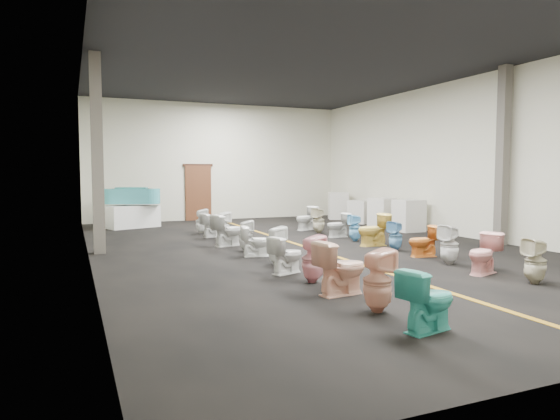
# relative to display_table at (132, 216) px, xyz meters

# --- Properties ---
(floor) EXTENTS (16.00, 16.00, 0.00)m
(floor) POSITION_rel_display_table_xyz_m (3.46, -6.24, -0.37)
(floor) COLOR black
(floor) RESTS_ON ground
(ceiling) EXTENTS (16.00, 16.00, 0.00)m
(ceiling) POSITION_rel_display_table_xyz_m (3.46, -6.24, 4.13)
(ceiling) COLOR black
(ceiling) RESTS_ON ground
(wall_back) EXTENTS (10.00, 0.00, 10.00)m
(wall_back) POSITION_rel_display_table_xyz_m (3.46, 1.76, 1.88)
(wall_back) COLOR beige
(wall_back) RESTS_ON ground
(wall_left) EXTENTS (0.00, 16.00, 16.00)m
(wall_left) POSITION_rel_display_table_xyz_m (-1.54, -6.24, 1.88)
(wall_left) COLOR beige
(wall_left) RESTS_ON ground
(wall_right) EXTENTS (0.00, 16.00, 16.00)m
(wall_right) POSITION_rel_display_table_xyz_m (8.46, -6.24, 1.88)
(wall_right) COLOR beige
(wall_right) RESTS_ON ground
(aisle_stripe) EXTENTS (0.12, 15.60, 0.01)m
(aisle_stripe) POSITION_rel_display_table_xyz_m (3.46, -6.24, -0.37)
(aisle_stripe) COLOR #946715
(aisle_stripe) RESTS_ON floor
(back_door) EXTENTS (1.00, 0.10, 2.10)m
(back_door) POSITION_rel_display_table_xyz_m (2.66, 1.70, 0.68)
(back_door) COLOR #562D19
(back_door) RESTS_ON floor
(door_frame) EXTENTS (1.15, 0.08, 0.10)m
(door_frame) POSITION_rel_display_table_xyz_m (2.66, 1.71, 1.75)
(door_frame) COLOR #331C11
(door_frame) RESTS_ON back_door
(column_left) EXTENTS (0.25, 0.25, 4.50)m
(column_left) POSITION_rel_display_table_xyz_m (-1.29, -5.24, 1.88)
(column_left) COLOR #59544C
(column_left) RESTS_ON floor
(column_right) EXTENTS (0.25, 0.25, 4.50)m
(column_right) POSITION_rel_display_table_xyz_m (8.21, -7.74, 1.88)
(column_right) COLOR #59544C
(column_right) RESTS_ON floor
(display_table) EXTENTS (1.86, 1.39, 0.74)m
(display_table) POSITION_rel_display_table_xyz_m (0.00, 0.00, 0.00)
(display_table) COLOR white
(display_table) RESTS_ON floor
(bathtub) EXTENTS (1.80, 1.02, 0.55)m
(bathtub) POSITION_rel_display_table_xyz_m (-0.00, -0.00, 0.70)
(bathtub) COLOR teal
(bathtub) RESTS_ON display_table
(appliance_crate_a) EXTENTS (0.79, 0.79, 0.99)m
(appliance_crate_a) POSITION_rel_display_table_xyz_m (7.86, -4.45, 0.12)
(appliance_crate_a) COLOR beige
(appliance_crate_a) RESTS_ON floor
(appliance_crate_b) EXTENTS (0.88, 0.88, 0.97)m
(appliance_crate_b) POSITION_rel_display_table_xyz_m (7.86, -3.00, 0.11)
(appliance_crate_b) COLOR silver
(appliance_crate_b) RESTS_ON floor
(appliance_crate_c) EXTENTS (0.97, 0.97, 0.83)m
(appliance_crate_c) POSITION_rel_display_table_xyz_m (7.86, -1.67, 0.04)
(appliance_crate_c) COLOR beige
(appliance_crate_c) RESTS_ON floor
(appliance_crate_d) EXTENTS (0.97, 0.97, 1.06)m
(appliance_crate_d) POSITION_rel_display_table_xyz_m (7.86, 0.00, 0.16)
(appliance_crate_d) COLOR silver
(appliance_crate_d) RESTS_ON floor
(toilet_left_0) EXTENTS (0.80, 0.56, 0.74)m
(toilet_left_0) POSITION_rel_display_table_xyz_m (1.92, -12.63, -0.00)
(toilet_left_0) COLOR teal
(toilet_left_0) RESTS_ON floor
(toilet_left_1) EXTENTS (0.43, 0.42, 0.84)m
(toilet_left_1) POSITION_rel_display_table_xyz_m (1.83, -11.74, 0.05)
(toilet_left_1) COLOR #E3A48A
(toilet_left_1) RESTS_ON floor
(toilet_left_2) EXTENTS (0.86, 0.57, 0.82)m
(toilet_left_2) POSITION_rel_display_table_xyz_m (1.86, -10.72, 0.04)
(toilet_left_2) COLOR #F3B79B
(toilet_left_2) RESTS_ON floor
(toilet_left_3) EXTENTS (0.42, 0.42, 0.80)m
(toilet_left_3) POSITION_rel_display_table_xyz_m (1.83, -9.83, 0.03)
(toilet_left_3) COLOR pink
(toilet_left_3) RESTS_ON floor
(toilet_left_4) EXTENTS (0.77, 0.60, 0.69)m
(toilet_left_4) POSITION_rel_display_table_xyz_m (1.74, -8.95, -0.03)
(toilet_left_4) COLOR white
(toilet_left_4) RESTS_ON floor
(toilet_left_5) EXTENTS (0.39, 0.38, 0.77)m
(toilet_left_5) POSITION_rel_display_table_xyz_m (1.90, -8.05, 0.01)
(toilet_left_5) COLOR white
(toilet_left_5) RESTS_ON floor
(toilet_left_6) EXTENTS (0.72, 0.49, 0.67)m
(toilet_left_6) POSITION_rel_display_table_xyz_m (1.86, -7.00, -0.04)
(toilet_left_6) COLOR white
(toilet_left_6) RESTS_ON floor
(toilet_left_7) EXTENTS (0.37, 0.36, 0.73)m
(toilet_left_7) POSITION_rel_display_table_xyz_m (1.88, -6.22, -0.01)
(toilet_left_7) COLOR silver
(toilet_left_7) RESTS_ON floor
(toilet_left_8) EXTENTS (0.88, 0.66, 0.80)m
(toilet_left_8) POSITION_rel_display_table_xyz_m (1.73, -5.27, 0.03)
(toilet_left_8) COLOR silver
(toilet_left_8) RESTS_ON floor
(toilet_left_9) EXTENTS (0.42, 0.42, 0.79)m
(toilet_left_9) POSITION_rel_display_table_xyz_m (1.90, -4.28, 0.02)
(toilet_left_9) COLOR white
(toilet_left_9) RESTS_ON floor
(toilet_left_10) EXTENTS (0.76, 0.59, 0.68)m
(toilet_left_10) POSITION_rel_display_table_xyz_m (1.83, -3.42, -0.03)
(toilet_left_10) COLOR white
(toilet_left_10) RESTS_ON floor
(toilet_left_11) EXTENTS (0.36, 0.35, 0.75)m
(toilet_left_11) POSITION_rel_display_table_xyz_m (1.74, -2.51, 0.00)
(toilet_left_11) COLOR white
(toilet_left_11) RESTS_ON floor
(toilet_right_2) EXTENTS (0.38, 0.37, 0.77)m
(toilet_right_2) POSITION_rel_display_table_xyz_m (5.18, -11.33, 0.01)
(toilet_right_2) COLOR beige
(toilet_right_2) RESTS_ON floor
(toilet_right_3) EXTENTS (0.83, 0.63, 0.75)m
(toilet_right_3) POSITION_rel_display_table_xyz_m (5.01, -10.40, 0.00)
(toilet_right_3) COLOR #FBAAA6
(toilet_right_3) RESTS_ON floor
(toilet_right_4) EXTENTS (0.44, 0.43, 0.80)m
(toilet_right_4) POSITION_rel_display_table_xyz_m (5.09, -9.41, 0.03)
(toilet_right_4) COLOR silver
(toilet_right_4) RESTS_ON floor
(toilet_right_5) EXTENTS (0.72, 0.48, 0.69)m
(toilet_right_5) POSITION_rel_display_table_xyz_m (5.21, -8.46, -0.03)
(toilet_right_5) COLOR orange
(toilet_right_5) RESTS_ON floor
(toilet_right_6) EXTENTS (0.41, 0.41, 0.70)m
(toilet_right_6) POSITION_rel_display_table_xyz_m (5.15, -7.52, -0.02)
(toilet_right_6) COLOR #64A0CD
(toilet_right_6) RESTS_ON floor
(toilet_right_7) EXTENTS (0.82, 0.49, 0.81)m
(toilet_right_7) POSITION_rel_display_table_xyz_m (5.10, -6.66, 0.04)
(toilet_right_7) COLOR #F0C953
(toilet_right_7) RESTS_ON floor
(toilet_right_8) EXTENTS (0.37, 0.37, 0.73)m
(toilet_right_8) POSITION_rel_display_table_xyz_m (5.13, -5.76, -0.01)
(toilet_right_8) COLOR #78C8F4
(toilet_right_8) RESTS_ON floor
(toilet_right_9) EXTENTS (0.68, 0.39, 0.69)m
(toilet_right_9) POSITION_rel_display_table_xyz_m (5.12, -4.84, -0.03)
(toilet_right_9) COLOR silver
(toilet_right_9) RESTS_ON floor
(toilet_right_10) EXTENTS (0.46, 0.46, 0.78)m
(toilet_right_10) POSITION_rel_display_table_xyz_m (5.03, -3.82, 0.02)
(toilet_right_10) COLOR beige
(toilet_right_10) RESTS_ON floor
(toilet_right_11) EXTENTS (0.84, 0.63, 0.76)m
(toilet_right_11) POSITION_rel_display_table_xyz_m (5.05, -2.91, 0.01)
(toilet_right_11) COLOR white
(toilet_right_11) RESTS_ON floor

